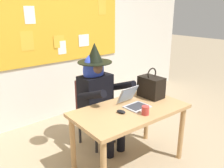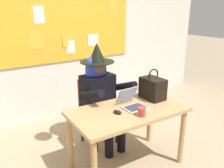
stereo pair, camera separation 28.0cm
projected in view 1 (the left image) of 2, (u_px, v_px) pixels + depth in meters
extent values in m
plane|color=tan|center=(142.00, 166.00, 2.83)|extent=(24.00, 24.00, 0.00)
cube|color=silver|center=(56.00, 36.00, 3.81)|extent=(6.11, 0.10, 2.73)
cube|color=gold|center=(57.00, 24.00, 3.71)|extent=(2.40, 0.02, 1.20)
cube|color=gold|center=(102.00, 6.00, 4.17)|extent=(0.17, 0.00, 0.29)
cube|color=white|center=(62.00, 48.00, 3.85)|extent=(0.15, 0.01, 0.21)
cube|color=white|center=(30.00, 15.00, 3.39)|extent=(0.16, 0.01, 0.25)
cube|color=gold|center=(60.00, 42.00, 3.80)|extent=(0.24, 0.02, 0.20)
cube|color=white|center=(84.00, 40.00, 4.09)|extent=(0.24, 0.01, 0.20)
cube|color=gold|center=(27.00, 41.00, 3.45)|extent=(0.19, 0.01, 0.29)
cube|color=tan|center=(130.00, 110.00, 2.64)|extent=(1.32, 0.76, 0.04)
cylinder|color=tan|center=(181.00, 133.00, 2.88)|extent=(0.06, 0.06, 0.69)
cylinder|color=tan|center=(73.00, 145.00, 2.63)|extent=(0.06, 0.06, 0.69)
cylinder|color=tan|center=(147.00, 117.00, 3.32)|extent=(0.06, 0.06, 0.69)
cube|color=#4C1E19|center=(97.00, 114.00, 3.19)|extent=(0.46, 0.46, 0.04)
cube|color=#4C1E19|center=(87.00, 94.00, 3.24)|extent=(0.38, 0.08, 0.45)
cylinder|color=#262628|center=(115.00, 129.00, 3.26)|extent=(0.04, 0.04, 0.41)
cylinder|color=#262628|center=(96.00, 138.00, 3.03)|extent=(0.04, 0.04, 0.41)
cylinder|color=#262628|center=(98.00, 121.00, 3.49)|extent=(0.04, 0.04, 0.41)
cylinder|color=#262628|center=(80.00, 129.00, 3.25)|extent=(0.04, 0.04, 0.41)
cylinder|color=black|center=(121.00, 135.00, 3.07)|extent=(0.11, 0.11, 0.45)
cylinder|color=black|center=(110.00, 141.00, 2.94)|extent=(0.11, 0.11, 0.45)
cylinder|color=black|center=(112.00, 113.00, 3.11)|extent=(0.17, 0.43, 0.15)
cylinder|color=black|center=(101.00, 118.00, 2.98)|extent=(0.17, 0.43, 0.15)
cube|color=black|center=(96.00, 94.00, 3.11)|extent=(0.43, 0.28, 0.52)
cylinder|color=black|center=(121.00, 86.00, 3.09)|extent=(0.12, 0.47, 0.24)
cylinder|color=black|center=(92.00, 95.00, 2.76)|extent=(0.12, 0.47, 0.24)
sphere|color=brown|center=(95.00, 68.00, 3.00)|extent=(0.20, 0.20, 0.20)
ellipsoid|color=blue|center=(94.00, 70.00, 3.04)|extent=(0.31, 0.24, 0.44)
cylinder|color=black|center=(95.00, 62.00, 2.98)|extent=(0.44, 0.44, 0.01)
cone|color=black|center=(95.00, 53.00, 2.94)|extent=(0.21, 0.21, 0.24)
cube|color=#B7B7BC|center=(137.00, 107.00, 2.66)|extent=(0.26, 0.22, 0.01)
cube|color=#333338|center=(137.00, 106.00, 2.66)|extent=(0.22, 0.16, 0.00)
cube|color=#B7B7BC|center=(127.00, 94.00, 2.75)|extent=(0.26, 0.11, 0.20)
cube|color=#99B7E0|center=(128.00, 95.00, 2.74)|extent=(0.23, 0.09, 0.17)
ellipsoid|color=black|center=(121.00, 112.00, 2.52)|extent=(0.09, 0.12, 0.03)
cube|color=black|center=(151.00, 87.00, 2.94)|extent=(0.20, 0.30, 0.26)
torus|color=black|center=(152.00, 74.00, 2.89)|extent=(0.16, 0.02, 0.16)
cylinder|color=#B23833|center=(145.00, 110.00, 2.48)|extent=(0.08, 0.08, 0.09)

